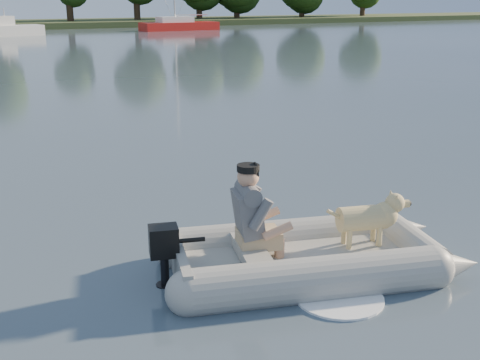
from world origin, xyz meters
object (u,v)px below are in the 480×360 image
man (250,210)px  motorboat (8,23)px  dinghy (311,222)px  dog (362,222)px  sailboat (179,25)px

man → motorboat: 46.79m
dinghy → dog: dinghy is taller
dinghy → man: man is taller
man → motorboat: (3.56, 46.65, 0.27)m
dog → motorboat: 47.06m
dinghy → sailboat: sailboat is taller
motorboat → sailboat: 15.45m
dinghy → sailboat: 52.04m
dinghy → man: 0.72m
dinghy → dog: (0.63, -0.12, -0.07)m
man → sailboat: size_ratio=0.11×
dog → sailboat: 51.93m
man → sailboat: sailboat is taller
man → dog: man is taller
dinghy → man: (-0.66, 0.23, 0.18)m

